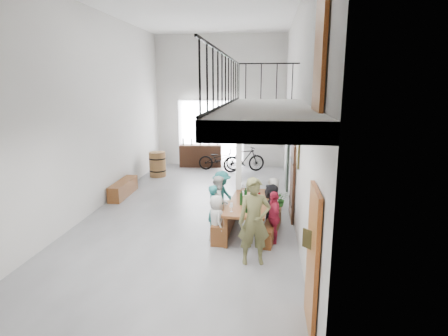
# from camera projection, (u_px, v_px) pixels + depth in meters

# --- Properties ---
(floor) EXTENTS (12.00, 12.00, 0.00)m
(floor) POSITION_uv_depth(u_px,v_px,m) (194.00, 210.00, 10.61)
(floor) COLOR slate
(floor) RESTS_ON ground
(room_walls) EXTENTS (12.00, 12.00, 12.00)m
(room_walls) POSITION_uv_depth(u_px,v_px,m) (192.00, 82.00, 9.82)
(room_walls) COLOR silver
(room_walls) RESTS_ON ground
(gateway_portal) EXTENTS (2.80, 0.08, 2.80)m
(gateway_portal) POSITION_uv_depth(u_px,v_px,m) (211.00, 134.00, 16.10)
(gateway_portal) COLOR white
(gateway_portal) RESTS_ON ground
(right_wall_decor) EXTENTS (0.07, 8.28, 5.07)m
(right_wall_decor) POSITION_uv_depth(u_px,v_px,m) (298.00, 167.00, 8.11)
(right_wall_decor) COLOR #A86026
(right_wall_decor) RESTS_ON ground
(balcony) EXTENTS (1.52, 5.62, 4.00)m
(balcony) POSITION_uv_depth(u_px,v_px,m) (266.00, 114.00, 6.70)
(balcony) COLOR white
(balcony) RESTS_ON ground
(tasting_table) EXTENTS (1.09, 2.30, 0.79)m
(tasting_table) POSITION_uv_depth(u_px,v_px,m) (249.00, 204.00, 8.85)
(tasting_table) COLOR brown
(tasting_table) RESTS_ON ground
(bench_inner) EXTENTS (0.42, 1.99, 0.46)m
(bench_inner) POSITION_uv_depth(u_px,v_px,m) (225.00, 222.00, 9.09)
(bench_inner) COLOR brown
(bench_inner) RESTS_ON ground
(bench_wall) EXTENTS (0.50, 1.79, 0.41)m
(bench_wall) POSITION_uv_depth(u_px,v_px,m) (272.00, 227.00, 8.83)
(bench_wall) COLOR brown
(bench_wall) RESTS_ON ground
(tableware) EXTENTS (0.65, 1.64, 0.35)m
(tableware) POSITION_uv_depth(u_px,v_px,m) (247.00, 197.00, 8.63)
(tableware) COLOR black
(tableware) RESTS_ON tasting_table
(side_bench) EXTENTS (0.40, 1.72, 0.48)m
(side_bench) POSITION_uv_depth(u_px,v_px,m) (123.00, 188.00, 11.89)
(side_bench) COLOR brown
(side_bench) RESTS_ON ground
(oak_barrel) EXTENTS (0.64, 0.64, 0.94)m
(oak_barrel) POSITION_uv_depth(u_px,v_px,m) (158.00, 164.00, 14.37)
(oak_barrel) COLOR olive
(oak_barrel) RESTS_ON ground
(serving_counter) EXTENTS (1.82, 0.65, 0.94)m
(serving_counter) POSITION_uv_depth(u_px,v_px,m) (201.00, 156.00, 16.07)
(serving_counter) COLOR #351C10
(serving_counter) RESTS_ON ground
(counter_bottles) EXTENTS (1.54, 0.13, 0.28)m
(counter_bottles) POSITION_uv_depth(u_px,v_px,m) (200.00, 142.00, 15.93)
(counter_bottles) COLOR black
(counter_bottles) RESTS_ON serving_counter
(guest_left_a) EXTENTS (0.54, 0.64, 1.12)m
(guest_left_a) POSITION_uv_depth(u_px,v_px,m) (216.00, 220.00, 8.28)
(guest_left_a) COLOR silver
(guest_left_a) RESTS_ON ground
(guest_left_b) EXTENTS (0.37, 0.49, 1.19)m
(guest_left_b) POSITION_uv_depth(u_px,v_px,m) (214.00, 209.00, 8.84)
(guest_left_b) COLOR #227272
(guest_left_b) RESTS_ON ground
(guest_left_c) EXTENTS (0.52, 0.65, 1.27)m
(guest_left_c) POSITION_uv_depth(u_px,v_px,m) (219.00, 200.00, 9.40)
(guest_left_c) COLOR silver
(guest_left_c) RESTS_ON ground
(guest_left_d) EXTENTS (0.79, 0.97, 1.31)m
(guest_left_d) POSITION_uv_depth(u_px,v_px,m) (222.00, 195.00, 9.75)
(guest_left_d) COLOR #227272
(guest_left_d) RESTS_ON ground
(guest_right_a) EXTENTS (0.40, 0.74, 1.19)m
(guest_right_a) POSITION_uv_depth(u_px,v_px,m) (274.00, 217.00, 8.33)
(guest_right_a) COLOR maroon
(guest_right_a) RESTS_ON ground
(guest_right_b) EXTENTS (0.66, 1.18, 1.21)m
(guest_right_b) POSITION_uv_depth(u_px,v_px,m) (271.00, 208.00, 8.89)
(guest_right_b) COLOR black
(guest_right_b) RESTS_ON ground
(guest_right_c) EXTENTS (0.57, 0.68, 1.18)m
(guest_right_c) POSITION_uv_depth(u_px,v_px,m) (273.00, 200.00, 9.58)
(guest_right_c) COLOR silver
(guest_right_c) RESTS_ON ground
(host_standing) EXTENTS (0.70, 0.52, 1.75)m
(host_standing) POSITION_uv_depth(u_px,v_px,m) (254.00, 221.00, 7.30)
(host_standing) COLOR brown
(host_standing) RESTS_ON ground
(potted_plant) EXTENTS (0.42, 0.37, 0.43)m
(potted_plant) POSITION_uv_depth(u_px,v_px,m) (281.00, 199.00, 10.89)
(potted_plant) COLOR #1C511B
(potted_plant) RESTS_ON ground
(bicycle_near) EXTENTS (1.75, 0.67, 0.91)m
(bicycle_near) POSITION_uv_depth(u_px,v_px,m) (220.00, 159.00, 15.44)
(bicycle_near) COLOR black
(bicycle_near) RESTS_ON ground
(bicycle_far) EXTENTS (1.80, 1.11, 1.05)m
(bicycle_far) POSITION_uv_depth(u_px,v_px,m) (244.00, 159.00, 15.08)
(bicycle_far) COLOR black
(bicycle_far) RESTS_ON ground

